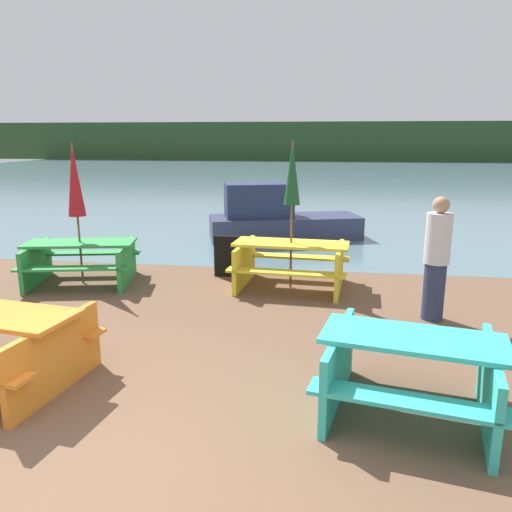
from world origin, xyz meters
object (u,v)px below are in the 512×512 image
picnic_table_yellow (291,261)px  person (436,259)px  umbrella_crimson (75,181)px  signboard (229,256)px  picnic_table_green (81,258)px  boat (277,219)px  umbrella_darkgreen (292,175)px  picnic_table_teal (411,368)px

picnic_table_yellow → person: person is taller
umbrella_crimson → signboard: umbrella_crimson is taller
picnic_table_green → boat: (2.94, 4.39, 0.05)m
person → boat: bearing=117.1°
picnic_table_green → umbrella_crimson: bearing=0.0°
person → picnic_table_yellow: bearing=149.6°
boat → picnic_table_green: bearing=-140.6°
umbrella_darkgreen → boat: bearing=99.2°
picnic_table_yellow → umbrella_darkgreen: 1.42m
picnic_table_yellow → picnic_table_green: bearing=-176.0°
picnic_table_teal → picnic_table_yellow: 4.04m
picnic_table_teal → umbrella_darkgreen: bearing=109.9°
person → picnic_table_green: bearing=170.4°
boat → umbrella_crimson: bearing=-140.6°
boat → signboard: (-0.48, -3.62, -0.12)m
picnic_table_green → signboard: size_ratio=2.76×
picnic_table_yellow → boat: bearing=99.2°
picnic_table_yellow → umbrella_crimson: umbrella_crimson is taller
picnic_table_green → signboard: 2.57m
picnic_table_green → umbrella_crimson: (0.00, 0.00, 1.32)m
picnic_table_teal → person: (0.70, 2.58, 0.41)m
signboard → umbrella_crimson: bearing=-162.5°
umbrella_darkgreen → boat: size_ratio=0.62×
picnic_table_teal → person: person is taller
picnic_table_green → boat: 5.28m
picnic_table_teal → boat: size_ratio=0.47×
umbrella_crimson → umbrella_darkgreen: 3.62m
boat → person: size_ratio=2.28×
umbrella_darkgreen → boat: 4.42m
picnic_table_green → boat: bearing=56.2°
picnic_table_green → person: bearing=-9.6°
umbrella_darkgreen → person: bearing=-30.4°
umbrella_crimson → signboard: (2.46, 0.77, -1.39)m
person → signboard: person is taller
picnic_table_green → picnic_table_yellow: picnic_table_yellow is taller
boat → picnic_table_teal: bearing=-92.4°
umbrella_crimson → boat: (2.94, 4.39, -1.27)m
person → picnic_table_teal: bearing=-105.1°
umbrella_darkgreen → signboard: (-1.15, 0.52, -1.51)m
umbrella_darkgreen → boat: umbrella_darkgreen is taller
umbrella_crimson → signboard: 2.93m
person → umbrella_crimson: bearing=170.4°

